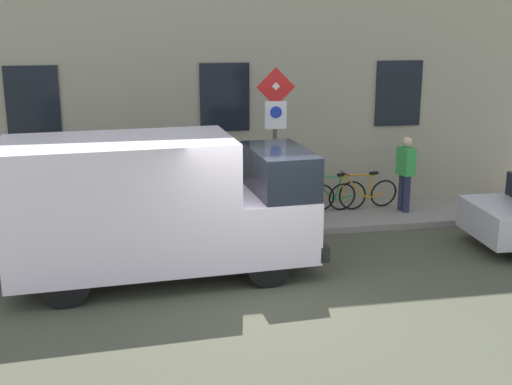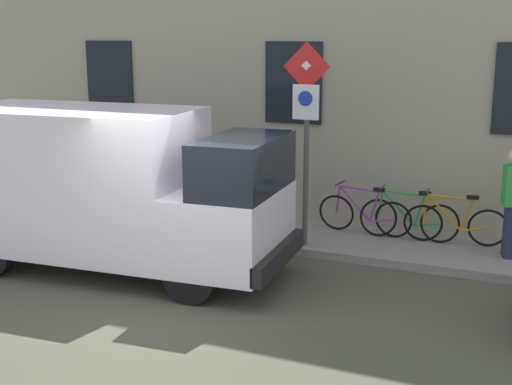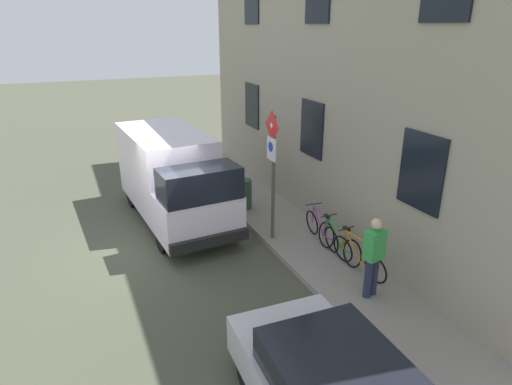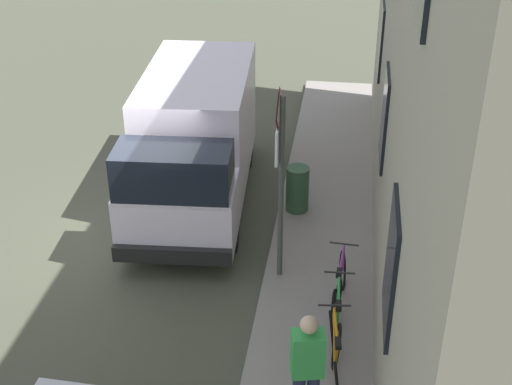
{
  "view_description": "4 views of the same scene",
  "coord_description": "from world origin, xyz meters",
  "px_view_note": "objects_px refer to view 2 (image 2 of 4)",
  "views": [
    {
      "loc": [
        -10.45,
        2.1,
        4.53
      ],
      "look_at": [
        1.72,
        -0.21,
        1.22
      ],
      "focal_mm": 47.29,
      "sensor_mm": 36.0,
      "label": 1
    },
    {
      "loc": [
        -7.65,
        -4.41,
        3.59
      ],
      "look_at": [
        2.46,
        -0.05,
        1.04
      ],
      "focal_mm": 47.9,
      "sensor_mm": 36.0,
      "label": 2
    },
    {
      "loc": [
        -1.79,
        -10.04,
        5.33
      ],
      "look_at": [
        2.41,
        -0.58,
        1.38
      ],
      "focal_mm": 30.72,
      "sensor_mm": 36.0,
      "label": 3
    },
    {
      "loc": [
        3.74,
        -10.48,
        7.21
      ],
      "look_at": [
        2.24,
        0.18,
        1.11
      ],
      "focal_mm": 49.78,
      "sensor_mm": 36.0,
      "label": 4
    }
  ],
  "objects_px": {
    "sign_post_stacked": "(306,116)",
    "litter_bin": "(195,205)",
    "pedestrian": "(511,200)",
    "delivery_van": "(109,186)",
    "bicycle_orange": "(455,223)",
    "bicycle_green": "(408,218)",
    "bicycle_purple": "(364,214)"
  },
  "relations": [
    {
      "from": "litter_bin",
      "to": "bicycle_purple",
      "type": "bearing_deg",
      "value": -72.55
    },
    {
      "from": "sign_post_stacked",
      "to": "bicycle_orange",
      "type": "relative_size",
      "value": 1.88
    },
    {
      "from": "pedestrian",
      "to": "delivery_van",
      "type": "bearing_deg",
      "value": -167.79
    },
    {
      "from": "bicycle_purple",
      "to": "bicycle_orange",
      "type": "bearing_deg",
      "value": -175.93
    },
    {
      "from": "delivery_van",
      "to": "bicycle_green",
      "type": "xyz_separation_m",
      "value": [
        2.97,
        -4.04,
        -0.82
      ]
    },
    {
      "from": "bicycle_purple",
      "to": "pedestrian",
      "type": "height_order",
      "value": "pedestrian"
    },
    {
      "from": "delivery_van",
      "to": "litter_bin",
      "type": "height_order",
      "value": "delivery_van"
    },
    {
      "from": "sign_post_stacked",
      "to": "litter_bin",
      "type": "relative_size",
      "value": 3.59
    },
    {
      "from": "sign_post_stacked",
      "to": "litter_bin",
      "type": "bearing_deg",
      "value": 86.37
    },
    {
      "from": "pedestrian",
      "to": "litter_bin",
      "type": "relative_size",
      "value": 1.91
    },
    {
      "from": "bicycle_green",
      "to": "litter_bin",
      "type": "distance_m",
      "value": 3.78
    },
    {
      "from": "sign_post_stacked",
      "to": "bicycle_purple",
      "type": "distance_m",
      "value": 2.22
    },
    {
      "from": "delivery_van",
      "to": "bicycle_green",
      "type": "height_order",
      "value": "delivery_van"
    },
    {
      "from": "sign_post_stacked",
      "to": "bicycle_orange",
      "type": "bearing_deg",
      "value": -65.59
    },
    {
      "from": "bicycle_green",
      "to": "litter_bin",
      "type": "relative_size",
      "value": 1.9
    },
    {
      "from": "sign_post_stacked",
      "to": "delivery_van",
      "type": "distance_m",
      "value": 3.31
    },
    {
      "from": "litter_bin",
      "to": "pedestrian",
      "type": "bearing_deg",
      "value": -83.81
    },
    {
      "from": "sign_post_stacked",
      "to": "bicycle_orange",
      "type": "distance_m",
      "value": 3.11
    },
    {
      "from": "bicycle_purple",
      "to": "litter_bin",
      "type": "bearing_deg",
      "value": 21.57
    },
    {
      "from": "litter_bin",
      "to": "bicycle_green",
      "type": "bearing_deg",
      "value": -76.09
    },
    {
      "from": "sign_post_stacked",
      "to": "litter_bin",
      "type": "xyz_separation_m",
      "value": [
        0.14,
        2.15,
        -1.72
      ]
    },
    {
      "from": "bicycle_purple",
      "to": "pedestrian",
      "type": "xyz_separation_m",
      "value": [
        -0.33,
        -2.42,
        0.56
      ]
    },
    {
      "from": "litter_bin",
      "to": "bicycle_orange",
      "type": "bearing_deg",
      "value": -78.46
    },
    {
      "from": "sign_post_stacked",
      "to": "delivery_van",
      "type": "relative_size",
      "value": 0.59
    },
    {
      "from": "sign_post_stacked",
      "to": "bicycle_green",
      "type": "distance_m",
      "value": 2.58
    },
    {
      "from": "litter_bin",
      "to": "sign_post_stacked",
      "type": "bearing_deg",
      "value": -93.63
    },
    {
      "from": "bicycle_purple",
      "to": "pedestrian",
      "type": "relative_size",
      "value": 1.0
    },
    {
      "from": "bicycle_orange",
      "to": "bicycle_purple",
      "type": "height_order",
      "value": "same"
    },
    {
      "from": "bicycle_orange",
      "to": "bicycle_purple",
      "type": "xyz_separation_m",
      "value": [
        0.0,
        1.55,
        0.0
      ]
    },
    {
      "from": "sign_post_stacked",
      "to": "litter_bin",
      "type": "height_order",
      "value": "sign_post_stacked"
    },
    {
      "from": "bicycle_green",
      "to": "litter_bin",
      "type": "height_order",
      "value": "litter_bin"
    },
    {
      "from": "bicycle_purple",
      "to": "litter_bin",
      "type": "distance_m",
      "value": 3.03
    }
  ]
}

